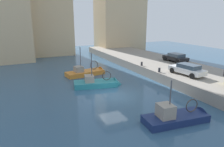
{
  "coord_description": "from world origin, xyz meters",
  "views": [
    {
      "loc": [
        -8.56,
        -18.04,
        7.69
      ],
      "look_at": [
        1.72,
        3.9,
        1.2
      ],
      "focal_mm": 33.06,
      "sensor_mm": 36.0,
      "label": 1
    }
  ],
  "objects_px": {
    "fishing_boat_navy": "(180,120)",
    "fishing_boat_orange": "(88,74)",
    "parked_car_white": "(187,69)",
    "parked_car_black": "(176,57)",
    "mooring_bollard_mid": "(159,70)",
    "mooring_bollard_north": "(142,64)",
    "fishing_boat_teal": "(99,85)"
  },
  "relations": [
    {
      "from": "fishing_boat_orange",
      "to": "mooring_bollard_mid",
      "type": "xyz_separation_m",
      "value": [
        7.09,
        -6.82,
        1.38
      ]
    },
    {
      "from": "parked_car_black",
      "to": "mooring_bollard_north",
      "type": "xyz_separation_m",
      "value": [
        -6.33,
        -0.22,
        -0.4
      ]
    },
    {
      "from": "parked_car_white",
      "to": "mooring_bollard_north",
      "type": "distance_m",
      "value": 6.8
    },
    {
      "from": "fishing_boat_navy",
      "to": "parked_car_black",
      "type": "height_order",
      "value": "fishing_boat_navy"
    },
    {
      "from": "fishing_boat_navy",
      "to": "parked_car_black",
      "type": "bearing_deg",
      "value": 49.64
    },
    {
      "from": "fishing_boat_navy",
      "to": "parked_car_white",
      "type": "relative_size",
      "value": 1.33
    },
    {
      "from": "fishing_boat_teal",
      "to": "mooring_bollard_north",
      "type": "relative_size",
      "value": 10.84
    },
    {
      "from": "fishing_boat_teal",
      "to": "fishing_boat_orange",
      "type": "relative_size",
      "value": 0.96
    },
    {
      "from": "parked_car_black",
      "to": "mooring_bollard_mid",
      "type": "xyz_separation_m",
      "value": [
        -6.33,
        -4.22,
        -0.4
      ]
    },
    {
      "from": "fishing_boat_navy",
      "to": "mooring_bollard_north",
      "type": "height_order",
      "value": "fishing_boat_navy"
    },
    {
      "from": "parked_car_white",
      "to": "mooring_bollard_mid",
      "type": "xyz_separation_m",
      "value": [
        -2.17,
        2.43,
        -0.41
      ]
    },
    {
      "from": "parked_car_white",
      "to": "fishing_boat_navy",
      "type": "bearing_deg",
      "value": -136.96
    },
    {
      "from": "parked_car_white",
      "to": "mooring_bollard_mid",
      "type": "relative_size",
      "value": 8.2
    },
    {
      "from": "parked_car_black",
      "to": "mooring_bollard_mid",
      "type": "height_order",
      "value": "parked_car_black"
    },
    {
      "from": "fishing_boat_teal",
      "to": "mooring_bollard_mid",
      "type": "height_order",
      "value": "fishing_boat_teal"
    },
    {
      "from": "fishing_boat_navy",
      "to": "fishing_boat_orange",
      "type": "xyz_separation_m",
      "value": [
        -2.04,
        16.0,
        -0.03
      ]
    },
    {
      "from": "fishing_boat_navy",
      "to": "parked_car_white",
      "type": "distance_m",
      "value": 10.04
    },
    {
      "from": "parked_car_white",
      "to": "mooring_bollard_north",
      "type": "height_order",
      "value": "parked_car_white"
    },
    {
      "from": "fishing_boat_navy",
      "to": "mooring_bollard_north",
      "type": "bearing_deg",
      "value": 69.01
    },
    {
      "from": "parked_car_white",
      "to": "parked_car_black",
      "type": "bearing_deg",
      "value": 57.97
    },
    {
      "from": "parked_car_white",
      "to": "fishing_boat_teal",
      "type": "bearing_deg",
      "value": 157.99
    },
    {
      "from": "fishing_boat_teal",
      "to": "parked_car_black",
      "type": "relative_size",
      "value": 1.5
    },
    {
      "from": "fishing_boat_navy",
      "to": "mooring_bollard_mid",
      "type": "height_order",
      "value": "fishing_boat_navy"
    },
    {
      "from": "mooring_bollard_mid",
      "to": "mooring_bollard_north",
      "type": "distance_m",
      "value": 4.0
    },
    {
      "from": "fishing_boat_teal",
      "to": "mooring_bollard_north",
      "type": "distance_m",
      "value": 8.02
    },
    {
      "from": "fishing_boat_teal",
      "to": "mooring_bollard_mid",
      "type": "relative_size",
      "value": 10.84
    },
    {
      "from": "fishing_boat_teal",
      "to": "mooring_bollard_mid",
      "type": "distance_m",
      "value": 7.75
    },
    {
      "from": "mooring_bollard_north",
      "to": "fishing_boat_navy",
      "type": "bearing_deg",
      "value": -110.99
    },
    {
      "from": "fishing_boat_orange",
      "to": "fishing_boat_teal",
      "type": "bearing_deg",
      "value": -94.18
    },
    {
      "from": "fishing_boat_teal",
      "to": "mooring_bollard_north",
      "type": "bearing_deg",
      "value": 18.66
    },
    {
      "from": "parked_car_black",
      "to": "mooring_bollard_north",
      "type": "height_order",
      "value": "parked_car_black"
    },
    {
      "from": "fishing_boat_navy",
      "to": "parked_car_black",
      "type": "xyz_separation_m",
      "value": [
        11.39,
        13.4,
        1.75
      ]
    }
  ]
}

